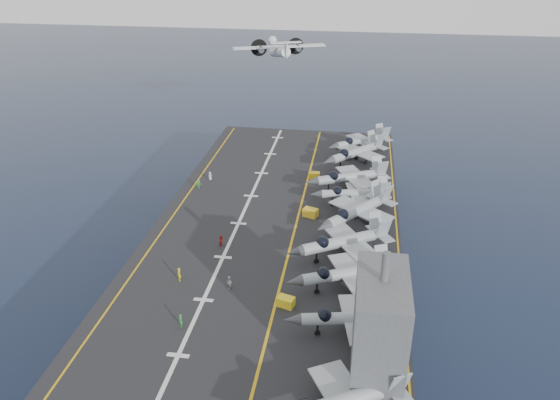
# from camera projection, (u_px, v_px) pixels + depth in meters

# --- Properties ---
(ground) EXTENTS (500.00, 500.00, 0.00)m
(ground) POSITION_uv_depth(u_px,v_px,m) (276.00, 282.00, 89.37)
(ground) COLOR #142135
(ground) RESTS_ON ground
(hull) EXTENTS (36.00, 90.00, 10.00)m
(hull) POSITION_uv_depth(u_px,v_px,m) (276.00, 256.00, 87.15)
(hull) COLOR #56595E
(hull) RESTS_ON ground
(flight_deck) EXTENTS (38.00, 92.00, 0.40)m
(flight_deck) POSITION_uv_depth(u_px,v_px,m) (276.00, 227.00, 84.84)
(flight_deck) COLOR black
(flight_deck) RESTS_ON hull
(foul_line) EXTENTS (0.35, 90.00, 0.02)m
(foul_line) POSITION_uv_depth(u_px,v_px,m) (295.00, 228.00, 84.34)
(foul_line) COLOR gold
(foul_line) RESTS_ON flight_deck
(landing_centerline) EXTENTS (0.50, 90.00, 0.02)m
(landing_centerline) POSITION_uv_depth(u_px,v_px,m) (238.00, 223.00, 85.55)
(landing_centerline) COLOR silver
(landing_centerline) RESTS_ON flight_deck
(deck_edge_port) EXTENTS (0.25, 90.00, 0.02)m
(deck_edge_port) POSITION_uv_depth(u_px,v_px,m) (171.00, 218.00, 87.03)
(deck_edge_port) COLOR gold
(deck_edge_port) RESTS_ON flight_deck
(deck_edge_stbd) EXTENTS (0.25, 90.00, 0.02)m
(deck_edge_stbd) POSITION_uv_depth(u_px,v_px,m) (397.00, 235.00, 82.26)
(deck_edge_stbd) COLOR gold
(deck_edge_stbd) RESTS_ON flight_deck
(island_superstructure) EXTENTS (5.00, 10.00, 15.00)m
(island_superstructure) POSITION_uv_depth(u_px,v_px,m) (380.00, 319.00, 52.83)
(island_superstructure) COLOR #56595E
(island_superstructure) RESTS_ON flight_deck
(fighter_jet_1) EXTENTS (14.95, 11.41, 4.68)m
(fighter_jet_1) POSITION_uv_depth(u_px,v_px,m) (351.00, 317.00, 61.15)
(fighter_jet_1) COLOR gray
(fighter_jet_1) RESTS_ON flight_deck
(fighter_jet_2) EXTENTS (16.79, 14.40, 4.92)m
(fighter_jet_2) POSITION_uv_depth(u_px,v_px,m) (347.00, 272.00, 68.95)
(fighter_jet_2) COLOR #A0A7B0
(fighter_jet_2) RESTS_ON flight_deck
(fighter_jet_3) EXTENTS (18.44, 16.71, 5.33)m
(fighter_jet_3) POSITION_uv_depth(u_px,v_px,m) (344.00, 240.00, 75.69)
(fighter_jet_3) COLOR gray
(fighter_jet_3) RESTS_ON flight_deck
(fighter_jet_4) EXTENTS (17.94, 18.74, 5.44)m
(fighter_jet_4) POSITION_uv_depth(u_px,v_px,m) (358.00, 210.00, 83.79)
(fighter_jet_4) COLOR #98A0A8
(fighter_jet_4) RESTS_ON flight_deck
(fighter_jet_5) EXTENTS (14.79, 11.41, 4.59)m
(fighter_jet_5) POSITION_uv_depth(u_px,v_px,m) (355.00, 192.00, 90.36)
(fighter_jet_5) COLOR #949BA4
(fighter_jet_5) RESTS_ON flight_deck
(fighter_jet_6) EXTENTS (17.81, 15.46, 5.20)m
(fighter_jet_6) POSITION_uv_depth(u_px,v_px,m) (351.00, 176.00, 95.67)
(fighter_jet_6) COLOR gray
(fighter_jet_6) RESTS_ON flight_deck
(fighter_jet_7) EXTENTS (17.95, 18.33, 5.35)m
(fighter_jet_7) POSITION_uv_depth(u_px,v_px,m) (356.00, 151.00, 106.13)
(fighter_jet_7) COLOR gray
(fighter_jet_7) RESTS_ON flight_deck
(fighter_jet_8) EXTENTS (17.23, 16.16, 4.98)m
(fighter_jet_8) POSITION_uv_depth(u_px,v_px,m) (362.00, 141.00, 112.04)
(fighter_jet_8) COLOR #959EA5
(fighter_jet_8) RESTS_ON flight_deck
(tow_cart_a) EXTENTS (2.35, 1.88, 1.23)m
(tow_cart_a) POSITION_uv_depth(u_px,v_px,m) (286.00, 302.00, 66.51)
(tow_cart_a) COLOR yellow
(tow_cart_a) RESTS_ON flight_deck
(tow_cart_b) EXTENTS (2.61, 2.15, 1.34)m
(tow_cart_b) POSITION_uv_depth(u_px,v_px,m) (310.00, 213.00, 87.41)
(tow_cart_b) COLOR gold
(tow_cart_b) RESTS_ON flight_deck
(tow_cart_c) EXTENTS (2.06, 1.41, 1.19)m
(tow_cart_c) POSITION_uv_depth(u_px,v_px,m) (314.00, 176.00, 100.81)
(tow_cart_c) COLOR gold
(tow_cart_c) RESTS_ON flight_deck
(crew_1) EXTENTS (1.28, 1.34, 1.86)m
(crew_1) POSITION_uv_depth(u_px,v_px,m) (179.00, 274.00, 71.23)
(crew_1) COLOR yellow
(crew_1) RESTS_ON flight_deck
(crew_2) EXTENTS (1.12, 1.29, 1.80)m
(crew_2) POSITION_uv_depth(u_px,v_px,m) (221.00, 241.00, 79.04)
(crew_2) COLOR #B21919
(crew_2) RESTS_ON flight_deck
(crew_3) EXTENTS (1.16, 1.16, 1.64)m
(crew_3) POSITION_uv_depth(u_px,v_px,m) (199.00, 184.00, 96.88)
(crew_3) COLOR #2E8B31
(crew_3) RESTS_ON flight_deck
(crew_5) EXTENTS (1.07, 1.15, 1.60)m
(crew_5) POSITION_uv_depth(u_px,v_px,m) (210.00, 176.00, 100.15)
(crew_5) COLOR silver
(crew_5) RESTS_ON flight_deck
(crew_6) EXTENTS (1.20, 1.16, 1.68)m
(crew_6) POSITION_uv_depth(u_px,v_px,m) (181.00, 321.00, 62.92)
(crew_6) COLOR green
(crew_6) RESTS_ON flight_deck
(crew_7) EXTENTS (0.90, 1.15, 1.71)m
(crew_7) POSITION_uv_depth(u_px,v_px,m) (229.00, 282.00, 69.78)
(crew_7) COLOR silver
(crew_7) RESTS_ON flight_deck
(transport_plane) EXTENTS (26.48, 22.39, 5.31)m
(transport_plane) POSITION_uv_depth(u_px,v_px,m) (279.00, 52.00, 131.98)
(transport_plane) COLOR silver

